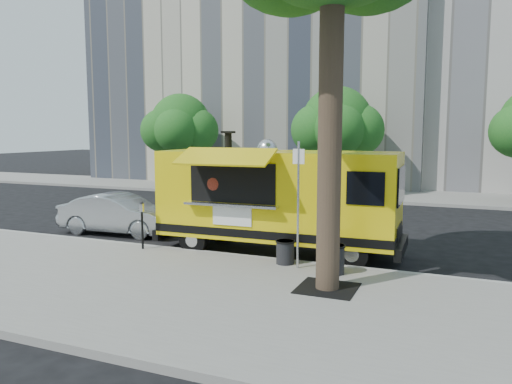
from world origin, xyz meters
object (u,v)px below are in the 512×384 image
sign_post (298,197)px  food_truck (277,197)px  sedan (119,214)px  far_tree_a (181,124)px  trash_bin_left (333,258)px  far_tree_b (337,122)px  parking_meter (142,219)px  trash_bin_right (285,251)px

sign_post → food_truck: 2.10m
sign_post → food_truck: bearing=124.4°
food_truck → sedan: 5.80m
far_tree_a → sedan: far_tree_a is taller
sign_post → sedan: (-6.88, 2.20, -1.19)m
sedan → trash_bin_left: (7.77, -2.32, -0.16)m
far_tree_a → trash_bin_left: 19.00m
far_tree_a → far_tree_b: bearing=2.5°
far_tree_b → parking_meter: far_tree_b is taller
far_tree_a → trash_bin_left: size_ratio=8.05×
far_tree_a → parking_meter: size_ratio=4.01×
sign_post → trash_bin_left: (0.89, -0.13, -1.35)m
far_tree_b → parking_meter: 14.48m
food_truck → sedan: bearing=173.5°
far_tree_b → trash_bin_left: 15.15m
far_tree_a → trash_bin_left: bearing=-48.3°
sign_post → parking_meter: (-4.55, 0.20, -0.87)m
food_truck → far_tree_b: bearing=94.6°
trash_bin_left → far_tree_b: bearing=103.5°
trash_bin_left → trash_bin_right: bearing=163.7°
far_tree_b → trash_bin_right: far_tree_b is taller
parking_meter → sedan: (-2.33, 2.00, -0.32)m
sedan → trash_bin_right: bearing=-110.6°
far_tree_a → parking_meter: 15.59m
far_tree_b → parking_meter: size_ratio=4.12×
trash_bin_left → parking_meter: bearing=176.6°
far_tree_b → trash_bin_right: size_ratio=9.57×
far_tree_b → trash_bin_left: bearing=-76.5°
parking_meter → food_truck: bearing=24.2°
far_tree_a → trash_bin_left: far_tree_a is taller
far_tree_a → far_tree_b: far_tree_b is taller
sign_post → parking_meter: 4.64m
food_truck → trash_bin_right: (0.78, -1.47, -1.12)m
trash_bin_right → far_tree_a: bearing=129.3°
food_truck → trash_bin_left: food_truck is taller
sedan → food_truck: bearing=-98.7°
food_truck → trash_bin_right: food_truck is taller
far_tree_a → sign_post: far_tree_a is taller
trash_bin_right → food_truck: bearing=117.8°
parking_meter → sign_post: bearing=-2.5°
food_truck → sedan: (-5.70, 0.48, -0.92)m
far_tree_b → sign_post: 14.61m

